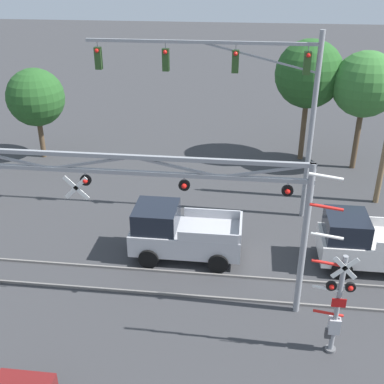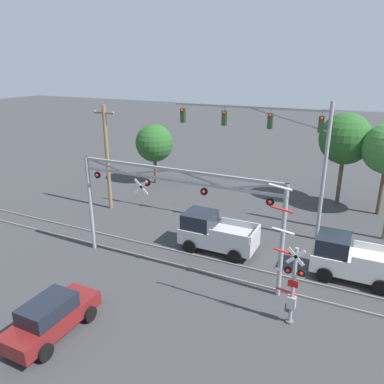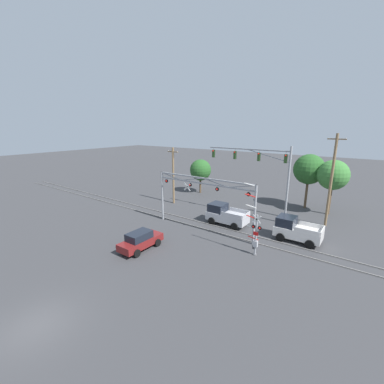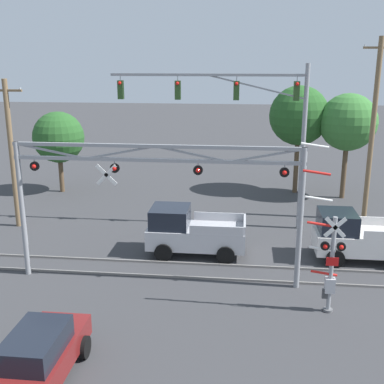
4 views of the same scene
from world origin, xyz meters
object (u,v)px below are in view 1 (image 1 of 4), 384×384
(crossing_signal_mast, at_px, (335,301))
(background_tree_far_right_verge, at_px, (365,85))
(pickup_truck_following, at_px, (367,243))
(background_tree_beyond_span, at_px, (309,74))
(crossing_gantry, at_px, (135,200))
(pickup_truck_lead, at_px, (180,233))
(background_tree_far_left_verge, at_px, (36,98))
(traffic_signal_span, at_px, (256,91))

(crossing_signal_mast, height_order, background_tree_far_right_verge, background_tree_far_right_verge)
(pickup_truck_following, height_order, background_tree_beyond_span, background_tree_beyond_span)
(crossing_gantry, height_order, background_tree_far_right_verge, background_tree_far_right_verge)
(background_tree_far_right_verge, bearing_deg, pickup_truck_lead, -130.33)
(crossing_signal_mast, bearing_deg, crossing_gantry, 164.18)
(pickup_truck_following, relative_size, background_tree_far_right_verge, 0.62)
(crossing_signal_mast, distance_m, pickup_truck_lead, 7.50)
(pickup_truck_following, xyz_separation_m, background_tree_beyond_span, (-1.67, 11.57, 4.23))
(background_tree_far_left_verge, bearing_deg, pickup_truck_following, -29.06)
(background_tree_far_left_verge, bearing_deg, crossing_gantry, -55.06)
(pickup_truck_lead, relative_size, background_tree_far_right_verge, 0.66)
(crossing_signal_mast, xyz_separation_m, pickup_truck_lead, (-5.56, 4.94, -0.93))
(pickup_truck_lead, xyz_separation_m, pickup_truck_following, (7.68, 0.14, -0.00))
(crossing_gantry, bearing_deg, traffic_signal_span, 61.47)
(traffic_signal_span, distance_m, background_tree_beyond_span, 8.21)
(crossing_gantry, bearing_deg, background_tree_far_right_verge, 53.65)
(crossing_gantry, xyz_separation_m, pickup_truck_lead, (1.05, 3.07, -3.07))
(pickup_truck_lead, relative_size, background_tree_beyond_span, 0.63)
(crossing_gantry, distance_m, background_tree_far_right_verge, 17.04)
(pickup_truck_following, bearing_deg, background_tree_far_left_verge, 150.94)
(crossing_gantry, height_order, pickup_truck_following, crossing_gantry)
(crossing_signal_mast, height_order, pickup_truck_lead, crossing_signal_mast)
(background_tree_beyond_span, relative_size, background_tree_far_right_verge, 1.06)
(pickup_truck_lead, distance_m, background_tree_far_right_verge, 14.51)
(background_tree_beyond_span, bearing_deg, crossing_gantry, -115.53)
(pickup_truck_lead, bearing_deg, crossing_gantry, -108.95)
(crossing_signal_mast, distance_m, traffic_signal_span, 10.36)
(background_tree_far_left_verge, bearing_deg, background_tree_beyond_span, 5.63)
(crossing_signal_mast, distance_m, pickup_truck_following, 5.59)
(traffic_signal_span, distance_m, background_tree_far_right_verge, 9.00)
(pickup_truck_lead, distance_m, pickup_truck_following, 7.68)
(pickup_truck_following, bearing_deg, pickup_truck_lead, -178.93)
(background_tree_beyond_span, bearing_deg, crossing_signal_mast, -91.53)
(crossing_gantry, relative_size, background_tree_far_right_verge, 1.68)
(background_tree_beyond_span, bearing_deg, traffic_signal_span, -112.49)
(crossing_signal_mast, height_order, pickup_truck_following, crossing_signal_mast)
(pickup_truck_following, distance_m, background_tree_far_right_verge, 11.30)
(pickup_truck_lead, distance_m, background_tree_beyond_span, 13.83)
(traffic_signal_span, bearing_deg, pickup_truck_lead, -124.65)
(crossing_signal_mast, height_order, background_tree_beyond_span, background_tree_beyond_span)
(crossing_gantry, xyz_separation_m, crossing_signal_mast, (6.62, -1.88, -2.14))
(crossing_gantry, bearing_deg, crossing_signal_mast, -15.82)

